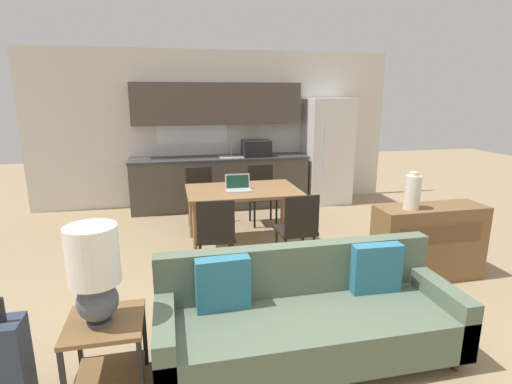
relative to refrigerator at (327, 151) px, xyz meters
name	(u,v)px	position (x,y,z in m)	size (l,w,h in m)	color
ground_plane	(294,358)	(-1.96, -4.25, -0.95)	(20.00, 20.00, 0.00)	#9E8460
wall_back	(216,129)	(-1.97, 0.38, 0.41)	(6.40, 0.07, 2.70)	silver
kitchen_counter	(220,160)	(-1.95, 0.08, -0.10)	(3.06, 0.65, 2.15)	#4C443D
refrigerator	(327,151)	(0.00, 0.00, 0.00)	(0.78, 0.70, 1.89)	white
dining_table	(243,194)	(-1.91, -1.82, -0.25)	(1.44, 0.95, 0.76)	olive
couch	(306,316)	(-1.87, -4.22, -0.62)	(2.23, 0.80, 0.82)	#3D2D1E
side_table	(107,344)	(-3.29, -4.29, -0.59)	(0.49, 0.49, 0.53)	brown
table_lamp	(94,270)	(-3.32, -4.30, -0.05)	(0.32, 0.32, 0.66)	#4C515B
credenza	(428,242)	(-0.13, -3.22, -0.54)	(1.18, 0.40, 0.81)	brown
vase	(412,192)	(-0.40, -3.25, 0.04)	(0.16, 0.16, 0.39)	beige
dining_chair_far_right	(262,191)	(-1.44, -0.96, -0.45)	(0.42, 0.42, 0.90)	black
dining_chair_near_right	(297,227)	(-1.44, -2.69, -0.45)	(0.44, 0.44, 0.90)	black
dining_chair_far_left	(201,194)	(-2.38, -0.95, -0.45)	(0.48, 0.48, 0.90)	black
dining_chair_near_left	(215,233)	(-2.37, -2.69, -0.45)	(0.45, 0.45, 0.90)	black
laptop	(238,186)	(-1.97, -1.86, -0.14)	(0.33, 0.27, 0.20)	#B7BABC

